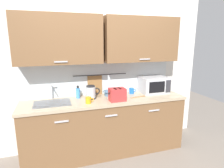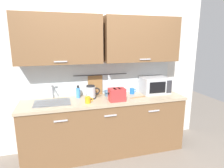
{
  "view_description": "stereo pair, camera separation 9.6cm",
  "coord_description": "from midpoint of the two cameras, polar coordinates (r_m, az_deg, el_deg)",
  "views": [
    {
      "loc": [
        -0.77,
        -2.47,
        1.78
      ],
      "look_at": [
        0.12,
        0.33,
        1.12
      ],
      "focal_mm": 30.89,
      "sensor_mm": 36.0,
      "label": 1
    },
    {
      "loc": [
        -0.68,
        -2.5,
        1.78
      ],
      "look_at": [
        0.12,
        0.33,
        1.12
      ],
      "focal_mm": 30.89,
      "sensor_mm": 36.0,
      "label": 2
    }
  ],
  "objects": [
    {
      "name": "sink_faucet",
      "position": [
        3.1,
        -16.5,
        -1.62
      ],
      "size": [
        0.09,
        0.17,
        0.22
      ],
      "color": "#B2B5BA",
      "rests_on": "counter_unit"
    },
    {
      "name": "toaster",
      "position": [
        2.88,
        2.41,
        -3.15
      ],
      "size": [
        0.26,
        0.17,
        0.19
      ],
      "color": "red",
      "rests_on": "counter_unit"
    },
    {
      "name": "back_wall_assembly",
      "position": [
        3.11,
        -2.29,
        7.89
      ],
      "size": [
        3.7,
        0.41,
        2.5
      ],
      "color": "silver",
      "rests_on": "ground"
    },
    {
      "name": "mug_near_sink",
      "position": [
        2.8,
        -6.15,
        -4.71
      ],
      "size": [
        0.12,
        0.08,
        0.09
      ],
      "color": "orange",
      "rests_on": "counter_unit"
    },
    {
      "name": "ground",
      "position": [
        3.14,
        0.44,
        -21.86
      ],
      "size": [
        8.0,
        8.0,
        0.0
      ],
      "primitive_type": "plane",
      "color": "slate"
    },
    {
      "name": "mug_by_kettle",
      "position": [
        3.3,
        6.84,
        -2.06
      ],
      "size": [
        0.12,
        0.08,
        0.09
      ],
      "color": "blue",
      "rests_on": "counter_unit"
    },
    {
      "name": "counter_unit",
      "position": [
        3.16,
        -1.29,
        -12.07
      ],
      "size": [
        2.53,
        0.64,
        0.9
      ],
      "color": "brown",
      "rests_on": "ground"
    },
    {
      "name": "wooden_spoon",
      "position": [
        3.12,
        9.15,
        -3.79
      ],
      "size": [
        0.28,
        0.06,
        0.01
      ],
      "color": "#9E7042",
      "rests_on": "counter_unit"
    },
    {
      "name": "mixing_bowl",
      "position": [
        3.17,
        0.25,
        -2.64
      ],
      "size": [
        0.21,
        0.21,
        0.08
      ],
      "color": "#4C7093",
      "rests_on": "counter_unit"
    },
    {
      "name": "electric_kettle",
      "position": [
        3.01,
        -5.33,
        -2.39
      ],
      "size": [
        0.23,
        0.16,
        0.21
      ],
      "color": "black",
      "rests_on": "counter_unit"
    },
    {
      "name": "microwave",
      "position": [
        3.4,
        13.27,
        -0.33
      ],
      "size": [
        0.46,
        0.35,
        0.27
      ],
      "color": "silver",
      "rests_on": "counter_unit"
    },
    {
      "name": "dish_soap_bottle",
      "position": [
        3.07,
        -9.1,
        -2.48
      ],
      "size": [
        0.06,
        0.06,
        0.2
      ],
      "color": "#3F8CD8",
      "rests_on": "counter_unit"
    }
  ]
}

